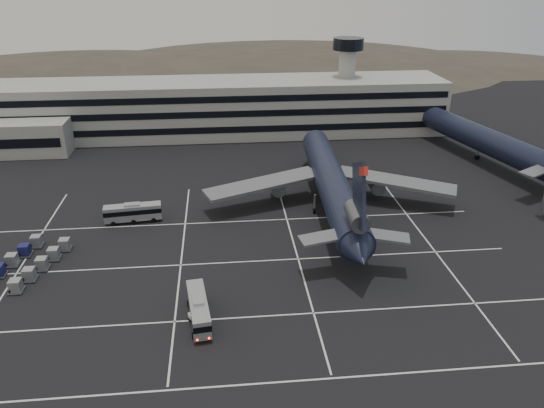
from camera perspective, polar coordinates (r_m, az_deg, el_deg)
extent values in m
plane|color=black|center=(78.33, -5.54, -7.83)|extent=(260.00, 260.00, 0.00)
cube|color=silver|center=(60.86, -5.26, -18.94)|extent=(90.00, 0.25, 0.01)
cube|color=silver|center=(70.08, -5.43, -12.19)|extent=(90.00, 0.25, 0.01)
cube|color=silver|center=(81.74, -5.57, -6.33)|extent=(90.00, 0.25, 0.01)
cube|color=silver|center=(94.05, -5.67, -1.97)|extent=(90.00, 0.25, 0.01)
cube|color=silver|center=(88.98, -25.39, -6.09)|extent=(0.25, 55.00, 0.01)
cube|color=silver|center=(83.74, -9.71, -5.78)|extent=(0.25, 55.00, 0.01)
cube|color=silver|center=(84.20, 2.63, -5.24)|extent=(0.25, 55.00, 0.01)
cube|color=silver|center=(89.80, 16.71, -4.32)|extent=(0.25, 55.00, 0.01)
cube|color=gray|center=(142.56, -6.01, 10.28)|extent=(120.00, 18.00, 14.00)
cube|color=black|center=(134.76, -5.93, 7.90)|extent=(118.00, 0.20, 1.60)
cube|color=black|center=(133.68, -6.00, 9.54)|extent=(118.00, 0.20, 1.60)
cube|color=black|center=(132.78, -6.08, 11.09)|extent=(118.00, 0.20, 1.60)
cube|color=gray|center=(141.26, -26.78, 6.37)|extent=(30.00, 10.00, 8.00)
cylinder|color=gray|center=(147.60, 7.94, 12.27)|extent=(4.40, 4.40, 22.00)
cylinder|color=black|center=(145.63, 8.21, 16.69)|extent=(8.00, 8.00, 3.00)
ellipsoid|color=#38332B|center=(249.50, -20.11, 10.98)|extent=(196.00, 140.00, 32.00)
ellipsoid|color=#38332B|center=(244.38, 1.28, 11.46)|extent=(252.00, 180.00, 44.00)
ellipsoid|color=#38332B|center=(265.16, 19.13, 12.18)|extent=(168.00, 120.00, 24.00)
cylinder|color=black|center=(97.38, 6.41, 2.31)|extent=(8.08, 48.23, 5.60)
cone|color=black|center=(121.78, 4.55, 6.98)|extent=(5.83, 4.78, 5.60)
cone|color=black|center=(73.96, 9.49, -5.48)|extent=(5.29, 5.25, 5.04)
cube|color=black|center=(73.71, 9.35, 0.87)|extent=(0.99, 9.49, 10.97)
cube|color=red|center=(70.78, 9.82, 3.50)|extent=(0.72, 3.26, 2.24)
cylinder|color=#595B60|center=(75.51, 9.11, -1.27)|extent=(3.01, 6.13, 2.70)
cube|color=slate|center=(76.80, 5.79, -3.54)|extent=(7.92, 4.34, 0.87)
cube|color=slate|center=(78.45, 11.88, -3.34)|extent=(8.08, 5.03, 0.87)
cube|color=slate|center=(98.38, -1.00, 2.20)|extent=(22.59, 12.37, 1.75)
cylinder|color=#595B60|center=(101.92, 0.63, 1.99)|extent=(2.98, 5.63, 2.70)
cube|color=slate|center=(102.16, 13.16, 2.40)|extent=(22.27, 14.27, 1.75)
cylinder|color=#595B60|center=(104.71, 11.08, 2.14)|extent=(2.98, 5.63, 2.70)
cylinder|color=slate|center=(112.60, 5.17, 3.85)|extent=(0.44, 0.44, 3.00)
cylinder|color=black|center=(113.19, 5.13, 3.07)|extent=(0.56, 1.12, 1.10)
cylinder|color=slate|center=(96.29, 4.62, 0.18)|extent=(0.44, 0.44, 3.00)
cylinder|color=black|center=(96.98, 4.59, -0.71)|extent=(0.56, 1.12, 1.10)
cylinder|color=slate|center=(97.30, 8.36, 0.25)|extent=(0.44, 0.44, 3.00)
cylinder|color=black|center=(97.98, 8.31, -0.63)|extent=(0.56, 1.12, 1.10)
cylinder|color=black|center=(131.08, 21.50, 6.61)|extent=(16.14, 48.04, 5.60)
cone|color=black|center=(151.18, 15.31, 9.67)|extent=(6.46, 5.63, 5.60)
cube|color=slate|center=(112.96, 26.75, 3.26)|extent=(8.16, 6.06, 0.87)
cylinder|color=slate|center=(131.95, 21.30, 5.38)|extent=(0.44, 0.44, 3.00)
cylinder|color=black|center=(132.45, 21.19, 4.70)|extent=(0.73, 1.18, 1.10)
cube|color=#A1A4A9|center=(69.11, -7.91, -11.07)|extent=(3.42, 9.91, 2.65)
cube|color=black|center=(68.93, -7.92, -10.86)|extent=(3.49, 9.98, 0.84)
cube|color=#A1A4A9|center=(68.26, -7.98, -10.06)|extent=(1.74, 2.81, 0.31)
cylinder|color=black|center=(67.17, -8.50, -13.79)|extent=(0.39, 0.88, 0.85)
cylinder|color=black|center=(67.28, -6.57, -13.59)|extent=(0.39, 0.88, 0.85)
cylinder|color=black|center=(69.88, -8.76, -12.09)|extent=(0.39, 0.88, 0.85)
cylinder|color=black|center=(69.99, -6.92, -11.90)|extent=(0.39, 0.88, 0.85)
cylinder|color=black|center=(72.64, -9.00, -10.52)|extent=(0.39, 0.88, 0.85)
cylinder|color=black|center=(72.75, -7.24, -10.34)|extent=(0.39, 0.88, 0.85)
cube|color=#FF0C05|center=(65.80, -8.04, -14.28)|extent=(0.23, 0.10, 0.19)
cube|color=#FF0C05|center=(65.87, -6.78, -14.15)|extent=(0.23, 0.10, 0.19)
cube|color=#A1A4A9|center=(96.21, -14.74, -0.86)|extent=(10.02, 3.31, 2.68)
cube|color=black|center=(96.08, -14.76, -0.69)|extent=(10.09, 3.38, 0.85)
cube|color=#A1A4A9|center=(95.60, -14.83, -0.05)|extent=(2.82, 1.72, 0.31)
cylinder|color=black|center=(95.63, -12.61, -1.72)|extent=(0.88, 0.38, 0.86)
cylinder|color=black|center=(97.65, -12.63, -1.15)|extent=(0.88, 0.38, 0.86)
cylinder|color=black|center=(95.80, -14.67, -1.90)|extent=(0.88, 0.38, 0.86)
cylinder|color=black|center=(97.81, -14.64, -1.33)|extent=(0.88, 0.38, 0.86)
cylinder|color=black|center=(96.09, -16.71, -2.07)|extent=(0.88, 0.38, 0.86)
cylinder|color=black|center=(98.10, -16.64, -1.50)|extent=(0.88, 0.38, 0.86)
cube|color=silver|center=(69.49, -7.99, -12.07)|extent=(2.54, 2.77, 1.00)
cube|color=silver|center=(68.72, -7.75, -11.84)|extent=(1.58, 1.54, 0.56)
cylinder|color=black|center=(68.80, -7.96, -12.81)|extent=(0.57, 0.65, 0.62)
cylinder|color=black|center=(69.34, -7.12, -12.42)|extent=(0.57, 0.65, 0.62)
cylinder|color=black|center=(70.01, -8.82, -12.13)|extent=(0.57, 0.65, 0.62)
cylinder|color=black|center=(70.54, -7.99, -11.75)|extent=(0.57, 0.65, 0.62)
cube|color=#2D2D30|center=(82.83, -25.76, -8.38)|extent=(2.52, 2.71, 0.18)
cylinder|color=black|center=(82.86, -25.76, -8.41)|extent=(0.10, 0.20, 0.20)
cube|color=#92959A|center=(82.38, -25.88, -7.85)|extent=(1.98, 1.98, 1.62)
cube|color=#2D2D30|center=(87.77, -27.26, -6.79)|extent=(2.52, 2.71, 0.18)
cylinder|color=black|center=(87.80, -27.25, -6.83)|extent=(0.10, 0.20, 0.20)
cube|color=#2D2D30|center=(84.80, -24.57, -7.34)|extent=(2.52, 2.71, 0.18)
cylinder|color=black|center=(84.83, -24.56, -7.37)|extent=(0.10, 0.20, 0.20)
cube|color=#92959A|center=(84.36, -24.67, -6.82)|extent=(1.98, 1.98, 1.62)
cube|color=#2D2D30|center=(89.74, -26.09, -5.85)|extent=(2.52, 2.71, 0.18)
cylinder|color=black|center=(89.77, -26.09, -5.89)|extent=(0.10, 0.20, 0.20)
cube|color=#92959A|center=(89.33, -26.20, -5.35)|extent=(1.98, 1.98, 1.62)
cube|color=#2D2D30|center=(86.84, -23.43, -6.35)|extent=(2.52, 2.71, 0.18)
cylinder|color=black|center=(86.87, -23.42, -6.38)|extent=(0.10, 0.20, 0.20)
cube|color=#92959A|center=(86.41, -23.53, -5.83)|extent=(1.98, 1.98, 1.62)
cube|color=#2D2D30|center=(91.77, -24.98, -4.95)|extent=(2.52, 2.71, 0.18)
cylinder|color=black|center=(91.80, -24.98, -4.98)|extent=(0.10, 0.20, 0.20)
cube|color=#16184D|center=(91.36, -25.08, -4.46)|extent=(1.98, 1.98, 1.62)
cube|color=#2D2D30|center=(88.94, -22.35, -5.40)|extent=(2.52, 2.71, 0.18)
cylinder|color=black|center=(88.97, -22.35, -5.43)|extent=(0.10, 0.20, 0.20)
cube|color=#92959A|center=(88.52, -22.44, -4.89)|extent=(1.98, 1.98, 1.62)
cube|color=#2D2D30|center=(93.85, -23.93, -4.09)|extent=(2.52, 2.71, 0.18)
cylinder|color=black|center=(93.88, -23.92, -4.12)|extent=(0.10, 0.20, 0.20)
cube|color=#92959A|center=(93.46, -24.02, -3.60)|extent=(1.98, 1.98, 1.62)
cube|color=#2D2D30|center=(91.09, -21.33, -4.49)|extent=(2.52, 2.71, 0.18)
cylinder|color=black|center=(91.11, -21.32, -4.53)|extent=(0.10, 0.20, 0.20)
cube|color=#92959A|center=(90.68, -21.41, -4.00)|extent=(1.98, 1.98, 1.62)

